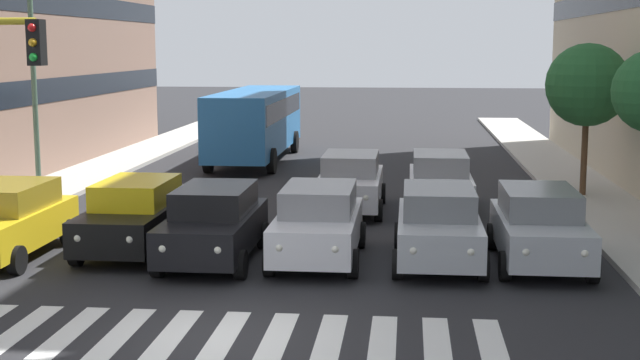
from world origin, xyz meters
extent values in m
plane|color=#262628|center=(0.00, 0.00, 0.00)|extent=(180.00, 180.00, 0.00)
cube|color=silver|center=(-4.50, 0.00, 0.00)|extent=(0.45, 2.80, 0.01)
cube|color=silver|center=(-3.60, 0.00, 0.00)|extent=(0.45, 2.80, 0.01)
cube|color=silver|center=(-2.70, 0.00, 0.00)|extent=(0.45, 2.80, 0.01)
cube|color=silver|center=(-1.80, 0.00, 0.00)|extent=(0.45, 2.80, 0.01)
cube|color=silver|center=(-0.90, 0.00, 0.00)|extent=(0.45, 2.80, 0.01)
cube|color=silver|center=(0.00, 0.00, 0.00)|extent=(0.45, 2.80, 0.01)
cube|color=silver|center=(0.90, 0.00, 0.00)|extent=(0.45, 2.80, 0.01)
cube|color=silver|center=(1.80, 0.00, 0.00)|extent=(0.45, 2.80, 0.01)
cube|color=silver|center=(2.70, 0.00, 0.00)|extent=(0.45, 2.80, 0.01)
cube|color=silver|center=(3.60, 0.00, 0.00)|extent=(0.45, 2.80, 0.01)
cube|color=#B2B7BC|center=(-6.03, -5.58, 0.72)|extent=(1.80, 4.40, 0.80)
cube|color=slate|center=(-6.03, -5.78, 1.42)|extent=(1.58, 2.46, 0.60)
cylinder|color=black|center=(-6.93, -4.13, 0.32)|extent=(0.22, 0.64, 0.64)
cylinder|color=black|center=(-5.13, -4.13, 0.32)|extent=(0.22, 0.64, 0.64)
cylinder|color=black|center=(-6.93, -7.03, 0.32)|extent=(0.22, 0.64, 0.64)
cylinder|color=black|center=(-5.13, -7.03, 0.32)|extent=(0.22, 0.64, 0.64)
sphere|color=white|center=(-6.61, -3.43, 0.80)|extent=(0.18, 0.18, 0.18)
sphere|color=white|center=(-5.46, -3.43, 0.80)|extent=(0.18, 0.18, 0.18)
cube|color=#B2B7BC|center=(-3.78, -5.47, 0.72)|extent=(1.80, 4.40, 0.80)
cube|color=slate|center=(-3.78, -5.67, 1.42)|extent=(1.58, 2.46, 0.60)
cylinder|color=black|center=(-4.68, -4.02, 0.32)|extent=(0.22, 0.64, 0.64)
cylinder|color=black|center=(-2.88, -4.02, 0.32)|extent=(0.22, 0.64, 0.64)
cylinder|color=black|center=(-4.68, -6.93, 0.32)|extent=(0.22, 0.64, 0.64)
cylinder|color=black|center=(-2.88, -6.93, 0.32)|extent=(0.22, 0.64, 0.64)
sphere|color=white|center=(-4.36, -3.32, 0.80)|extent=(0.18, 0.18, 0.18)
sphere|color=white|center=(-3.21, -3.32, 0.80)|extent=(0.18, 0.18, 0.18)
cube|color=silver|center=(-1.05, -5.45, 0.72)|extent=(1.80, 4.40, 0.80)
cube|color=gray|center=(-1.05, -5.65, 1.42)|extent=(1.58, 2.46, 0.60)
cylinder|color=black|center=(-1.95, -3.99, 0.32)|extent=(0.22, 0.64, 0.64)
cylinder|color=black|center=(-0.15, -3.99, 0.32)|extent=(0.22, 0.64, 0.64)
cylinder|color=black|center=(-1.95, -6.90, 0.32)|extent=(0.22, 0.64, 0.64)
cylinder|color=black|center=(-0.15, -6.90, 0.32)|extent=(0.22, 0.64, 0.64)
sphere|color=white|center=(-1.63, -3.30, 0.80)|extent=(0.18, 0.18, 0.18)
sphere|color=white|center=(-0.47, -3.30, 0.80)|extent=(0.18, 0.18, 0.18)
cube|color=black|center=(1.31, -5.14, 0.72)|extent=(1.80, 4.40, 0.80)
cube|color=black|center=(1.31, -5.34, 1.42)|extent=(1.58, 2.46, 0.60)
cylinder|color=black|center=(0.41, -3.68, 0.32)|extent=(0.22, 0.64, 0.64)
cylinder|color=black|center=(2.21, -3.68, 0.32)|extent=(0.22, 0.64, 0.64)
cylinder|color=black|center=(0.41, -6.59, 0.32)|extent=(0.22, 0.64, 0.64)
cylinder|color=black|center=(2.21, -6.59, 0.32)|extent=(0.22, 0.64, 0.64)
sphere|color=white|center=(0.74, -2.99, 0.80)|extent=(0.18, 0.18, 0.18)
sphere|color=white|center=(1.89, -2.99, 0.80)|extent=(0.18, 0.18, 0.18)
cube|color=black|center=(3.40, -5.90, 0.72)|extent=(1.80, 4.40, 0.80)
cube|color=yellow|center=(3.40, -6.10, 1.42)|extent=(1.58, 2.46, 0.60)
cylinder|color=black|center=(2.50, -4.45, 0.32)|extent=(0.22, 0.64, 0.64)
cylinder|color=black|center=(4.30, -4.45, 0.32)|extent=(0.22, 0.64, 0.64)
cylinder|color=black|center=(2.50, -7.35, 0.32)|extent=(0.22, 0.64, 0.64)
cylinder|color=black|center=(4.30, -7.35, 0.32)|extent=(0.22, 0.64, 0.64)
sphere|color=white|center=(2.82, -3.75, 0.80)|extent=(0.18, 0.18, 0.18)
sphere|color=white|center=(3.97, -3.75, 0.80)|extent=(0.18, 0.18, 0.18)
cube|color=gold|center=(6.19, -5.04, 0.72)|extent=(1.80, 4.40, 0.80)
cube|color=olive|center=(6.19, -5.24, 1.42)|extent=(1.58, 2.46, 0.60)
cylinder|color=black|center=(5.29, -3.58, 0.32)|extent=(0.22, 0.64, 0.64)
cylinder|color=black|center=(5.29, -6.49, 0.32)|extent=(0.22, 0.64, 0.64)
cube|color=silver|center=(-4.04, -11.96, 0.72)|extent=(1.80, 4.40, 0.80)
cube|color=gray|center=(-4.04, -12.16, 1.42)|extent=(1.58, 2.46, 0.60)
cylinder|color=black|center=(-4.94, -10.51, 0.32)|extent=(0.22, 0.64, 0.64)
cylinder|color=black|center=(-3.14, -10.51, 0.32)|extent=(0.22, 0.64, 0.64)
cylinder|color=black|center=(-4.94, -13.41, 0.32)|extent=(0.22, 0.64, 0.64)
cylinder|color=black|center=(-3.14, -13.41, 0.32)|extent=(0.22, 0.64, 0.64)
sphere|color=white|center=(-4.61, -9.81, 0.80)|extent=(0.18, 0.18, 0.18)
sphere|color=white|center=(-3.46, -9.81, 0.80)|extent=(0.18, 0.18, 0.18)
cube|color=silver|center=(-1.38, -11.62, 0.72)|extent=(1.80, 4.40, 0.80)
cube|color=gray|center=(-1.38, -11.82, 1.42)|extent=(1.58, 2.46, 0.60)
cylinder|color=black|center=(-2.28, -10.17, 0.32)|extent=(0.22, 0.64, 0.64)
cylinder|color=black|center=(-0.48, -10.17, 0.32)|extent=(0.22, 0.64, 0.64)
cylinder|color=black|center=(-2.28, -13.07, 0.32)|extent=(0.22, 0.64, 0.64)
cylinder|color=black|center=(-0.48, -13.07, 0.32)|extent=(0.22, 0.64, 0.64)
sphere|color=white|center=(-1.95, -9.47, 0.80)|extent=(0.18, 0.18, 0.18)
sphere|color=white|center=(-0.80, -9.47, 0.80)|extent=(0.18, 0.18, 0.18)
cube|color=#286BAD|center=(3.40, -22.76, 1.75)|extent=(2.50, 10.50, 2.50)
cube|color=black|center=(3.40, -22.76, 2.30)|extent=(2.52, 9.87, 0.80)
cylinder|color=black|center=(2.15, -19.08, 0.50)|extent=(0.28, 1.00, 1.00)
cylinder|color=black|center=(4.65, -19.08, 0.50)|extent=(0.28, 1.00, 1.00)
cylinder|color=black|center=(2.15, -25.91, 0.50)|extent=(0.28, 1.00, 1.00)
cylinder|color=black|center=(4.65, -25.91, 0.50)|extent=(0.28, 1.00, 1.00)
cube|color=black|center=(3.09, -0.06, 4.95)|extent=(0.24, 0.28, 0.76)
sphere|color=red|center=(3.09, 0.09, 5.19)|extent=(0.14, 0.14, 0.14)
sphere|color=orange|center=(3.09, 0.09, 4.95)|extent=(0.14, 0.14, 0.14)
sphere|color=green|center=(3.09, 0.09, 4.71)|extent=(0.14, 0.14, 0.14)
cylinder|color=#4C6B56|center=(8.28, -11.67, 4.01)|extent=(0.16, 0.16, 7.72)
cylinder|color=#513823|center=(-8.69, -14.49, 1.52)|extent=(0.20, 0.20, 2.73)
sphere|color=#235B2D|center=(-8.69, -14.49, 3.67)|extent=(2.63, 2.63, 2.63)
camera|label=1|loc=(-3.07, 14.11, 4.90)|focal=49.31mm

